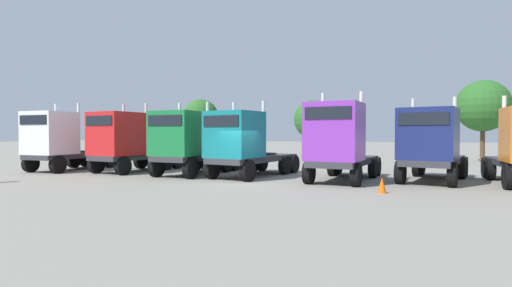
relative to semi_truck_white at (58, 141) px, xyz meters
name	(u,v)px	position (x,y,z in m)	size (l,w,h in m)	color
ground	(242,183)	(12.92, -2.07, -1.92)	(200.00, 200.00, 0.00)	gray
semi_truck_white	(58,141)	(0.00, 0.00, 0.00)	(2.89, 5.86, 4.29)	#333338
semi_truck_red	(124,141)	(4.44, 0.56, -0.01)	(3.61, 6.32, 4.22)	#333338
semi_truck_green	(186,142)	(8.86, 0.08, -0.04)	(3.25, 6.55, 4.16)	#333338
semi_truck_teal	(242,144)	(12.24, -0.08, -0.10)	(3.96, 6.79, 4.10)	#333338
semi_truck_purple	(339,142)	(17.32, -0.60, 0.02)	(3.51, 6.67, 4.39)	#333338
semi_truck_navy	(430,144)	(21.53, 0.61, -0.05)	(4.07, 6.70, 4.13)	#333338
traffic_cone_near	(382,185)	(19.32, -3.55, -1.61)	(0.36, 0.36, 0.62)	#F2590C
oak_far_left	(201,117)	(1.84, 16.91, 2.09)	(3.61, 3.61, 5.84)	#4C3823
oak_far_centre	(313,119)	(12.78, 19.78, 1.86)	(3.84, 3.84, 5.71)	#4C3823
oak_far_right	(483,106)	(27.26, 16.84, 2.70)	(4.22, 4.22, 6.75)	#4C3823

